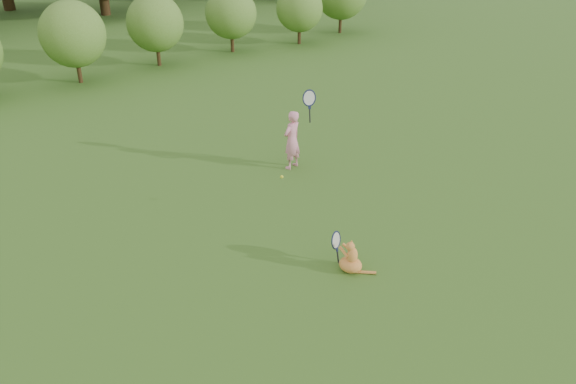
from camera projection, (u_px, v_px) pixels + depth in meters
ground at (305, 248)px, 9.77m from camera, size 100.00×100.00×0.00m
shrub_row at (67, 36)px, 18.47m from camera, size 28.00×3.00×2.80m
child at (293, 139)px, 12.38m from camera, size 0.78×0.49×2.00m
cat at (350, 255)px, 9.05m from camera, size 0.54×0.77×0.76m
tennis_ball at (282, 177)px, 10.40m from camera, size 0.06×0.06×0.06m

